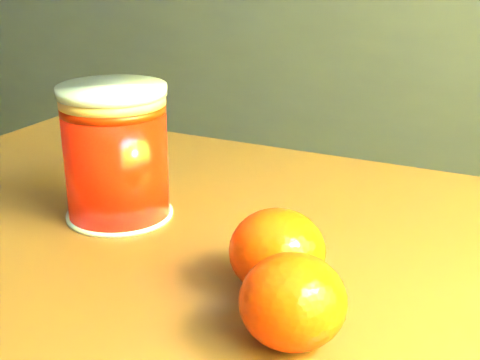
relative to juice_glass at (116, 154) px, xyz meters
The scene contains 4 objects.
kitchen_counter 1.58m from the juice_glass, 118.66° to the left, with size 3.15×0.60×0.90m, color #4E4E53.
juice_glass is the anchor object (origin of this frame).
orange_front 0.23m from the juice_glass, 18.95° to the right, with size 0.06×0.06×0.06m, color #FF3705.
orange_back 0.18m from the juice_glass, ahead, with size 0.06×0.06×0.06m, color #FF3705.
Camera 1 is at (1.13, -0.28, 0.90)m, focal length 50.00 mm.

